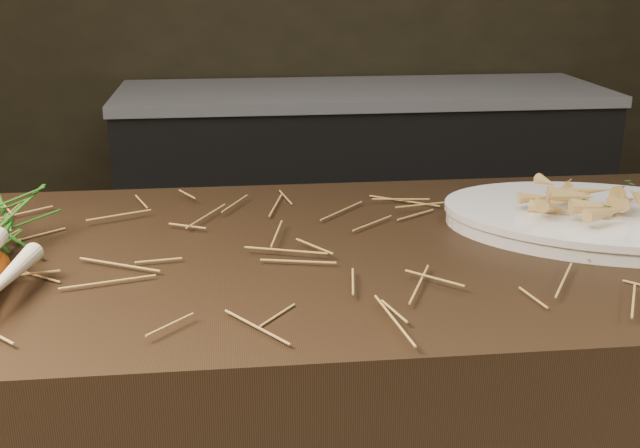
{
  "coord_description": "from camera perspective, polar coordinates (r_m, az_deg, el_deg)",
  "views": [
    {
      "loc": [
        -0.2,
        -0.79,
        1.3
      ],
      "look_at": [
        -0.08,
        0.23,
        0.96
      ],
      "focal_mm": 45.0,
      "sensor_mm": 36.0,
      "label": 1
    }
  ],
  "objects": [
    {
      "name": "roasted_veg_heap",
      "position": [
        1.31,
        19.65,
        1.8
      ],
      "size": [
        0.28,
        0.25,
        0.05
      ],
      "primitive_type": null,
      "rotation": [
        0.0,
        0.0,
        -0.37
      ],
      "color": "#AE7A3D",
      "rests_on": "serving_platter"
    },
    {
      "name": "straw_bedding",
      "position": [
        1.18,
        3.62,
        -1.15
      ],
      "size": [
        1.4,
        0.6,
        0.02
      ],
      "primitive_type": null,
      "color": "olive",
      "rests_on": "main_counter"
    },
    {
      "name": "serving_platter",
      "position": [
        1.32,
        19.47,
        0.14
      ],
      "size": [
        0.57,
        0.48,
        0.03
      ],
      "primitive_type": null,
      "rotation": [
        0.0,
        0.0,
        -0.37
      ],
      "color": "white",
      "rests_on": "main_counter"
    },
    {
      "name": "back_counter",
      "position": [
        3.14,
        2.88,
        2.07
      ],
      "size": [
        1.82,
        0.62,
        0.84
      ],
      "color": "black",
      "rests_on": "ground"
    }
  ]
}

